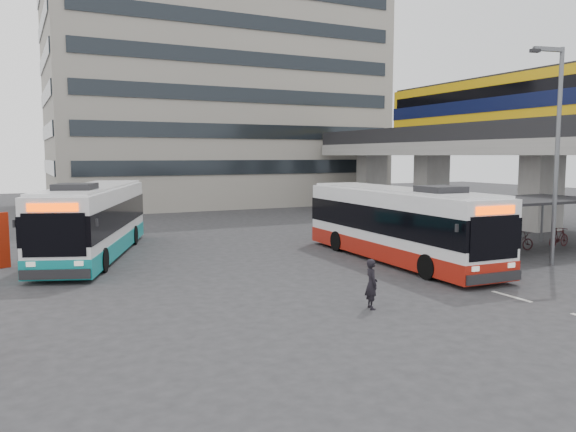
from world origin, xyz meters
name	(u,v)px	position (x,y,z in m)	size (l,w,h in m)	color
ground	(393,285)	(0.00, 0.00, 0.00)	(120.00, 120.00, 0.00)	#28282B
viaduct	(499,130)	(17.00, 11.52, 6.23)	(8.00, 32.00, 9.68)	gray
bike_shelter	(503,219)	(8.45, 3.00, 1.64)	(10.00, 4.00, 2.54)	#595B60
office_block	(217,72)	(6.00, 36.00, 12.50)	(30.00, 15.00, 25.00)	gray
road_markings	(511,296)	(2.50, -3.00, 0.01)	(0.15, 7.60, 0.01)	beige
bus_main	(397,225)	(3.01, 3.82, 1.58)	(2.95, 11.62, 3.41)	white
bus_teal	(94,221)	(-8.67, 10.75, 1.61)	(6.48, 11.86, 3.46)	white
pedestrian	(371,284)	(-2.44, -2.18, 0.76)	(0.55, 0.36, 1.52)	black
lamp_post	(555,143)	(8.11, 0.11, 5.09)	(1.56, 0.49, 8.92)	#595B60
sign_totem_north	(3,239)	(-12.38, 9.61, 1.18)	(0.48, 0.29, 2.28)	#AE200A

